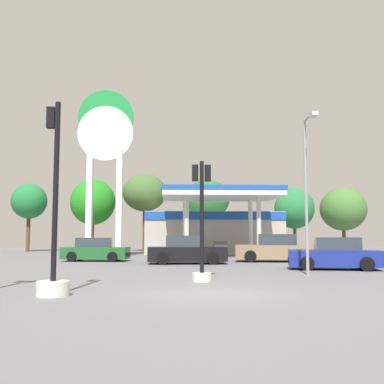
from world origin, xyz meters
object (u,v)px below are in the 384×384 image
at_px(traffic_signal_2, 202,234).
at_px(tree_1, 93,202).
at_px(tree_3, 207,200).
at_px(tree_2, 144,193).
at_px(car_2, 96,250).
at_px(car_1, 335,255).
at_px(tree_5, 343,209).
at_px(corner_streetlamp, 307,178).
at_px(car_0, 187,251).
at_px(tree_0, 29,201).
at_px(station_pole_sign, 105,150).
at_px(traffic_signal_0, 53,250).
at_px(car_3, 275,249).
at_px(tree_4, 294,208).

height_order(traffic_signal_2, tree_1, tree_1).
bearing_deg(tree_3, tree_2, 170.58).
height_order(car_2, tree_2, tree_2).
bearing_deg(tree_2, traffic_signal_2, -82.50).
bearing_deg(tree_3, car_1, -79.13).
height_order(tree_5, corner_streetlamp, corner_streetlamp).
xyz_separation_m(car_2, tree_5, (21.57, 16.48, 3.48)).
bearing_deg(car_0, tree_0, 127.67).
distance_m(car_1, tree_0, 31.29).
relative_size(car_1, car_2, 1.07).
relative_size(station_pole_sign, tree_5, 1.91).
bearing_deg(traffic_signal_0, car_1, 38.65).
xyz_separation_m(tree_1, tree_3, (10.70, -1.01, 0.20)).
bearing_deg(tree_0, car_1, -47.68).
relative_size(car_2, tree_0, 0.63).
bearing_deg(traffic_signal_2, car_3, 65.30).
xyz_separation_m(traffic_signal_2, tree_1, (-8.40, 27.17, 3.01)).
xyz_separation_m(station_pole_sign, tree_1, (-2.65, 10.71, -2.94)).
height_order(station_pole_sign, tree_5, station_pole_sign).
relative_size(station_pole_sign, car_2, 2.95).
distance_m(tree_0, tree_2, 10.98).
distance_m(car_2, car_3, 10.65).
height_order(car_1, car_3, car_3).
distance_m(car_0, tree_0, 23.75).
relative_size(car_0, tree_0, 0.67).
distance_m(car_1, tree_5, 25.69).
height_order(station_pole_sign, traffic_signal_0, station_pole_sign).
distance_m(car_3, tree_2, 18.95).
bearing_deg(tree_4, station_pole_sign, -149.13).
xyz_separation_m(car_3, tree_0, (-19.53, 16.93, 3.98)).
height_order(traffic_signal_0, tree_1, tree_1).
distance_m(car_1, car_3, 6.17).
height_order(tree_1, tree_4, tree_1).
relative_size(tree_0, tree_4, 1.08).
xyz_separation_m(tree_2, tree_5, (19.57, 1.36, -1.41)).
distance_m(tree_2, tree_3, 6.00).
bearing_deg(car_0, car_2, 153.48).
distance_m(tree_4, corner_streetlamp, 24.82).
bearing_deg(tree_3, tree_5, 9.68).
height_order(traffic_signal_0, tree_5, tree_5).
bearing_deg(car_3, traffic_signal_0, -122.38).
bearing_deg(station_pole_sign, tree_2, 78.48).
height_order(car_0, tree_2, tree_2).
bearing_deg(car_3, car_0, -162.94).
xyz_separation_m(car_3, tree_3, (-2.72, 15.22, 4.09)).
xyz_separation_m(car_0, tree_2, (-3.38, 17.80, 4.83)).
xyz_separation_m(tree_0, tree_3, (16.81, -1.70, 0.11)).
distance_m(traffic_signal_2, tree_5, 32.78).
bearing_deg(corner_streetlamp, tree_2, 107.53).
distance_m(station_pole_sign, car_1, 18.11).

